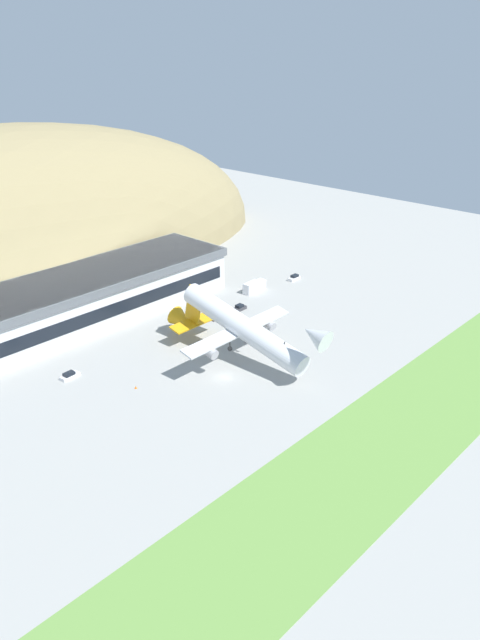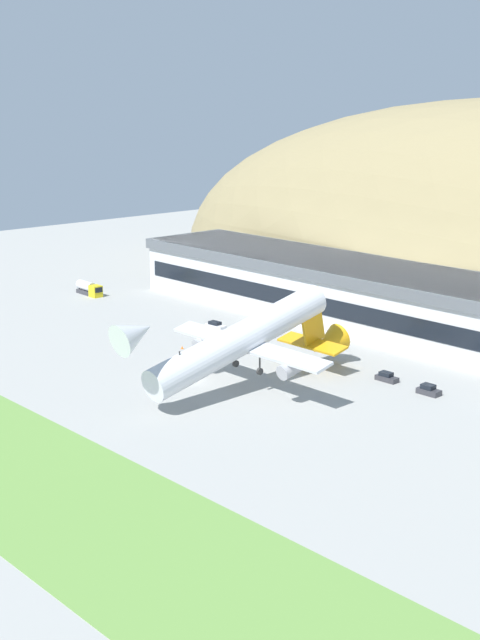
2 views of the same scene
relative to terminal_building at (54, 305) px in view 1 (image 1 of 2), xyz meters
The scene contains 10 objects.
ground_plane 49.77m from the terminal_building, 77.01° to the right, with size 342.79×342.79×0.00m, color #9E9E99.
grass_strip_foreground 87.30m from the terminal_building, 82.68° to the right, with size 308.51×23.65×0.08m, color #669342.
terminal_building is the anchor object (origin of this frame).
cargo_airplane 49.07m from the terminal_building, 66.23° to the right, with size 32.46×46.51×15.16m.
service_car_0 27.01m from the terminal_building, 116.67° to the right, with size 4.44×2.07×1.41m.
service_car_1 72.64m from the terminal_building, 17.81° to the right, with size 4.34×1.76×1.60m.
service_car_2 41.23m from the terminal_building, 37.95° to the right, with size 3.79×1.67×1.50m.
service_car_3 48.40m from the terminal_building, 32.13° to the right, with size 3.69×1.92×1.59m.
box_truck 57.22m from the terminal_building, 19.84° to the right, with size 8.33×2.71×3.13m.
traffic_cone_0 38.39m from the terminal_building, 97.38° to the right, with size 0.52×0.52×0.58m.
Camera 1 is at (-84.86, -82.81, 67.62)m, focal length 35.00 mm.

